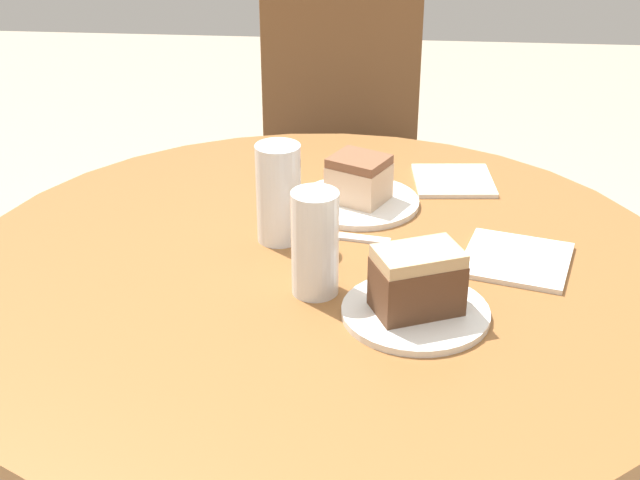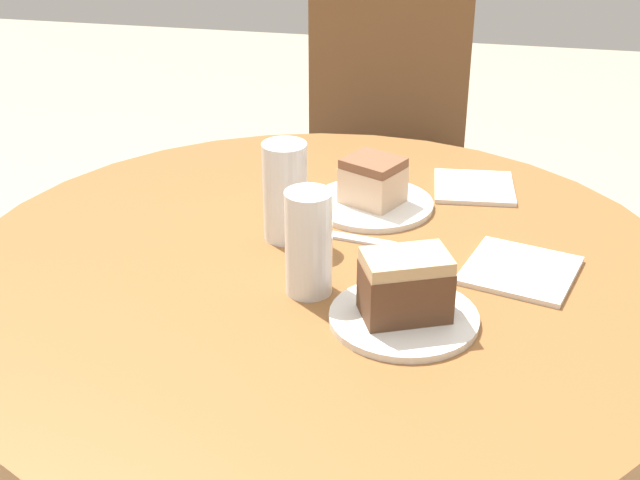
# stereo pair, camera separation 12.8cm
# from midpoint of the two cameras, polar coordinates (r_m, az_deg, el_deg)

# --- Properties ---
(table) EXTENTS (1.09, 1.09, 0.71)m
(table) POSITION_cam_midpoint_polar(r_m,az_deg,el_deg) (1.38, -2.67, -7.37)
(table) COLOR brown
(table) RESTS_ON ground_plane
(chair) EXTENTS (0.50, 0.49, 0.93)m
(chair) POSITION_cam_midpoint_polar(r_m,az_deg,el_deg) (2.27, 0.08, 5.10)
(chair) COLOR brown
(chair) RESTS_ON ground_plane
(plate_near) EXTENTS (0.20, 0.20, 0.01)m
(plate_near) POSITION_cam_midpoint_polar(r_m,az_deg,el_deg) (1.48, -0.00, 2.39)
(plate_near) COLOR silver
(plate_near) RESTS_ON table
(plate_far) EXTENTS (0.20, 0.20, 0.01)m
(plate_far) POSITION_cam_midpoint_polar(r_m,az_deg,el_deg) (1.18, 3.03, -4.74)
(plate_far) COLOR silver
(plate_far) RESTS_ON table
(cake_slice_near) EXTENTS (0.11, 0.11, 0.08)m
(cake_slice_near) POSITION_cam_midpoint_polar(r_m,az_deg,el_deg) (1.46, -0.00, 3.90)
(cake_slice_near) COLOR beige
(cake_slice_near) RESTS_ON plate_near
(cake_slice_far) EXTENTS (0.13, 0.11, 0.09)m
(cake_slice_far) POSITION_cam_midpoint_polar(r_m,az_deg,el_deg) (1.15, 3.09, -2.68)
(cake_slice_far) COLOR brown
(cake_slice_far) RESTS_ON plate_far
(glass_lemonade) EXTENTS (0.07, 0.07, 0.15)m
(glass_lemonade) POSITION_cam_midpoint_polar(r_m,az_deg,el_deg) (1.35, -5.38, 2.53)
(glass_lemonade) COLOR beige
(glass_lemonade) RESTS_ON table
(glass_water) EXTENTS (0.06, 0.06, 0.15)m
(glass_water) POSITION_cam_midpoint_polar(r_m,az_deg,el_deg) (1.20, -3.21, -0.70)
(glass_water) COLOR silver
(glass_water) RESTS_ON table
(napkin_stack) EXTENTS (0.18, 0.18, 0.01)m
(napkin_stack) POSITION_cam_midpoint_polar(r_m,az_deg,el_deg) (1.32, 9.78, -1.32)
(napkin_stack) COLOR silver
(napkin_stack) RESTS_ON table
(fork) EXTENTS (0.16, 0.04, 0.00)m
(fork) POSITION_cam_midpoint_polar(r_m,az_deg,el_deg) (1.37, -1.38, 0.19)
(fork) COLOR silver
(fork) RESTS_ON table
(napkin_side) EXTENTS (0.15, 0.15, 0.01)m
(napkin_side) POSITION_cam_midpoint_polar(r_m,az_deg,el_deg) (1.57, 6.24, 3.75)
(napkin_side) COLOR silver
(napkin_side) RESTS_ON table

